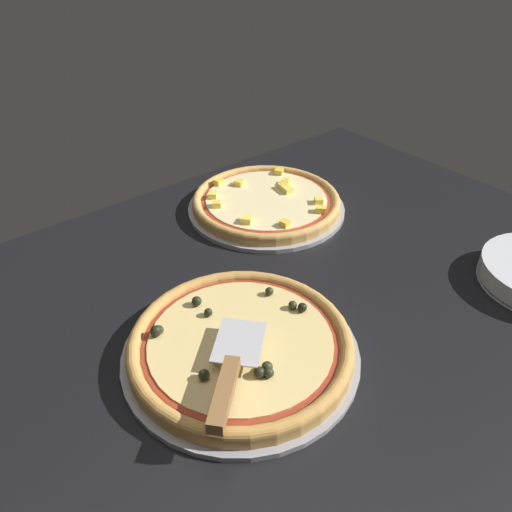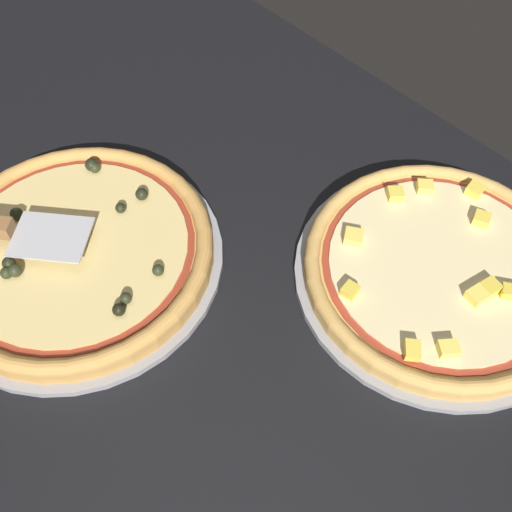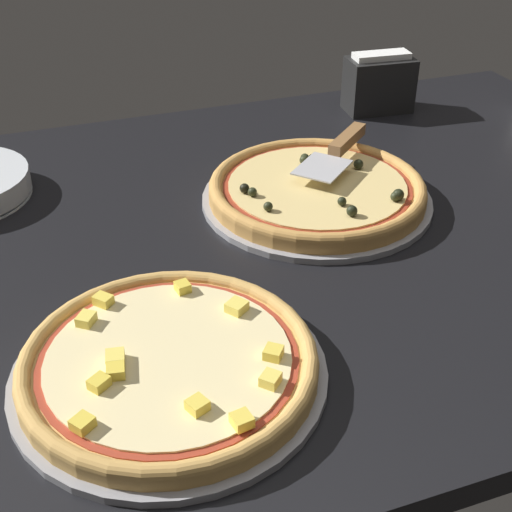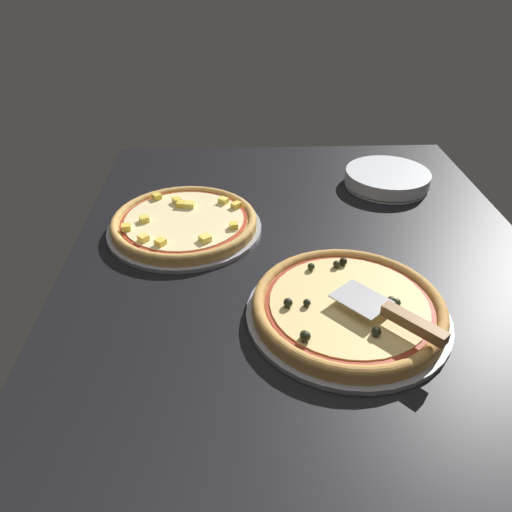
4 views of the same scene
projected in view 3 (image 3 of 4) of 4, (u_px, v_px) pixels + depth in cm
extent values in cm
cube|color=black|center=(277.00, 238.00, 110.67)|extent=(151.11, 103.22, 3.60)
cylinder|color=#939399|center=(316.00, 199.00, 116.32)|extent=(37.40, 37.40, 1.00)
cylinder|color=#C68E47|center=(317.00, 192.00, 115.51)|extent=(35.16, 35.16, 1.94)
torus|color=#C68E47|center=(317.00, 186.00, 114.98)|extent=(35.16, 35.16, 2.12)
cylinder|color=maroon|center=(317.00, 186.00, 114.94)|extent=(30.56, 30.56, 0.15)
cylinder|color=#E5C67A|center=(317.00, 185.00, 114.88)|extent=(28.83, 28.83, 0.40)
sphere|color=#282D19|center=(305.00, 158.00, 121.25)|extent=(1.50, 1.50, 1.50)
sphere|color=black|center=(312.00, 159.00, 120.79)|extent=(1.63, 1.63, 1.63)
sphere|color=#282D19|center=(304.00, 160.00, 120.34)|extent=(1.66, 1.66, 1.66)
sphere|color=black|center=(352.00, 211.00, 105.70)|extent=(1.67, 1.67, 1.67)
sphere|color=#282D19|center=(269.00, 207.00, 106.81)|extent=(1.45, 1.45, 1.45)
sphere|color=#282D19|center=(252.00, 192.00, 110.92)|extent=(1.45, 1.45, 1.45)
sphere|color=black|center=(244.00, 188.00, 111.84)|extent=(1.55, 1.55, 1.55)
sphere|color=black|center=(398.00, 195.00, 109.75)|extent=(1.83, 1.83, 1.83)
sphere|color=black|center=(358.00, 164.00, 119.00)|extent=(1.65, 1.65, 1.65)
sphere|color=black|center=(342.00, 201.00, 108.45)|extent=(1.39, 1.39, 1.39)
sphere|color=#282D19|center=(395.00, 197.00, 109.62)|extent=(1.49, 1.49, 1.49)
cylinder|color=#939399|center=(170.00, 373.00, 81.49)|extent=(36.22, 36.22, 1.00)
cylinder|color=tan|center=(169.00, 364.00, 80.77)|extent=(34.05, 34.05, 1.65)
torus|color=tan|center=(168.00, 359.00, 80.32)|extent=(34.05, 34.05, 1.90)
cylinder|color=#A33823|center=(168.00, 358.00, 80.27)|extent=(29.60, 29.60, 0.15)
cylinder|color=beige|center=(168.00, 358.00, 80.21)|extent=(27.92, 27.92, 0.40)
cube|color=#F4D64C|center=(103.00, 300.00, 87.94)|extent=(2.75, 2.79, 1.24)
cube|color=#F9E05B|center=(115.00, 358.00, 78.91)|extent=(2.43, 2.57, 1.24)
cube|color=#F9E05B|center=(270.00, 379.00, 76.06)|extent=(2.81, 2.80, 1.24)
cube|color=yellow|center=(183.00, 287.00, 90.27)|extent=(1.99, 2.11, 1.24)
cube|color=yellow|center=(116.00, 371.00, 77.14)|extent=(2.29, 2.31, 1.24)
cube|color=yellow|center=(99.00, 383.00, 75.61)|extent=(2.71, 2.62, 1.24)
cube|color=#F4D64C|center=(273.00, 353.00, 79.67)|extent=(2.80, 2.81, 1.24)
cube|color=yellow|center=(83.00, 423.00, 70.75)|extent=(2.79, 2.76, 1.24)
cube|color=#F9E05B|center=(86.00, 319.00, 84.76)|extent=(2.79, 2.87, 1.24)
cube|color=#F4D64C|center=(242.00, 420.00, 71.09)|extent=(2.26, 2.32, 1.24)
cube|color=#F9E05B|center=(237.00, 307.00, 86.82)|extent=(3.13, 3.11, 1.24)
cube|color=#F4D64C|center=(197.00, 405.00, 72.85)|extent=(2.58, 2.58, 1.24)
cube|color=#B7B7BC|center=(322.00, 167.00, 115.47)|extent=(11.63, 11.43, 0.24)
cube|color=olive|center=(347.00, 139.00, 122.62)|extent=(10.09, 9.27, 2.00)
cube|color=black|center=(379.00, 85.00, 147.57)|extent=(14.15, 8.92, 10.98)
cube|color=white|center=(382.00, 56.00, 144.24)|extent=(11.82, 5.26, 1.20)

